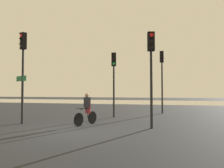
{
  "coord_description": "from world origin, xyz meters",
  "views": [
    {
      "loc": [
        4.18,
        -8.46,
        1.67
      ],
      "look_at": [
        0.5,
        5.0,
        2.2
      ],
      "focal_mm": 35.0,
      "sensor_mm": 36.0,
      "label": 1
    }
  ],
  "objects_px": {
    "traffic_light_center": "(114,72)",
    "direction_sign_post": "(22,92)",
    "traffic_light_near_left": "(23,61)",
    "traffic_light_far_right": "(162,70)",
    "cyclist": "(87,109)",
    "traffic_light_near_right": "(151,61)"
  },
  "relations": [
    {
      "from": "cyclist",
      "to": "traffic_light_far_right",
      "type": "bearing_deg",
      "value": -96.83
    },
    {
      "from": "traffic_light_near_left",
      "to": "cyclist",
      "type": "bearing_deg",
      "value": -145.97
    },
    {
      "from": "traffic_light_near_left",
      "to": "traffic_light_near_right",
      "type": "bearing_deg",
      "value": -151.81
    },
    {
      "from": "traffic_light_near_right",
      "to": "cyclist",
      "type": "height_order",
      "value": "traffic_light_near_right"
    },
    {
      "from": "direction_sign_post",
      "to": "traffic_light_center",
      "type": "bearing_deg",
      "value": -106.91
    },
    {
      "from": "direction_sign_post",
      "to": "traffic_light_far_right",
      "type": "bearing_deg",
      "value": -105.19
    },
    {
      "from": "traffic_light_near_right",
      "to": "traffic_light_far_right",
      "type": "distance_m",
      "value": 7.45
    },
    {
      "from": "traffic_light_far_right",
      "to": "direction_sign_post",
      "type": "xyz_separation_m",
      "value": [
        -7.07,
        -7.67,
        -1.71
      ]
    },
    {
      "from": "traffic_light_far_right",
      "to": "traffic_light_center",
      "type": "relative_size",
      "value": 1.14
    },
    {
      "from": "traffic_light_near_left",
      "to": "direction_sign_post",
      "type": "xyz_separation_m",
      "value": [
        -0.1,
        0.07,
        -1.67
      ]
    },
    {
      "from": "traffic_light_far_right",
      "to": "cyclist",
      "type": "relative_size",
      "value": 3.04
    },
    {
      "from": "traffic_light_far_right",
      "to": "traffic_light_center",
      "type": "bearing_deg",
      "value": 52.18
    },
    {
      "from": "traffic_light_center",
      "to": "direction_sign_post",
      "type": "xyz_separation_m",
      "value": [
        -4.05,
        -4.13,
        -1.33
      ]
    },
    {
      "from": "traffic_light_center",
      "to": "cyclist",
      "type": "distance_m",
      "value": 4.32
    },
    {
      "from": "traffic_light_near_right",
      "to": "direction_sign_post",
      "type": "relative_size",
      "value": 1.73
    },
    {
      "from": "traffic_light_near_left",
      "to": "traffic_light_center",
      "type": "relative_size",
      "value": 1.12
    },
    {
      "from": "traffic_light_near_left",
      "to": "direction_sign_post",
      "type": "relative_size",
      "value": 1.88
    },
    {
      "from": "traffic_light_center",
      "to": "direction_sign_post",
      "type": "bearing_deg",
      "value": 31.72
    },
    {
      "from": "traffic_light_center",
      "to": "cyclist",
      "type": "xyz_separation_m",
      "value": [
        -0.47,
        -3.69,
        -2.2
      ]
    },
    {
      "from": "traffic_light_near_left",
      "to": "direction_sign_post",
      "type": "bearing_deg",
      "value": -8.24
    },
    {
      "from": "traffic_light_near_right",
      "to": "traffic_light_center",
      "type": "height_order",
      "value": "traffic_light_near_right"
    },
    {
      "from": "traffic_light_far_right",
      "to": "traffic_light_center",
      "type": "xyz_separation_m",
      "value": [
        -3.03,
        -3.54,
        -0.39
      ]
    }
  ]
}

